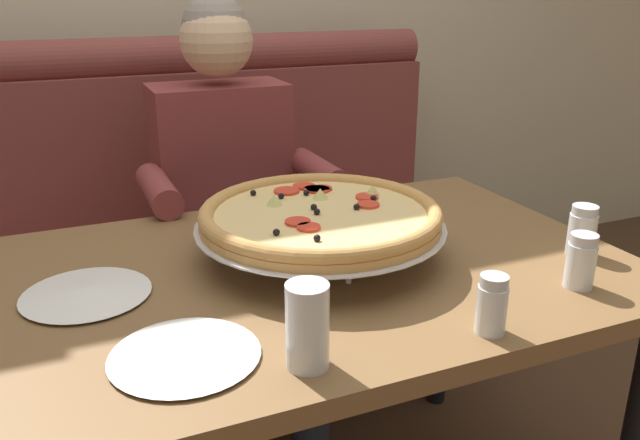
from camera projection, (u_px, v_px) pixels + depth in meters
name	position (u px, v px, depth m)	size (l,w,h in m)	color
booth_bench	(211.00, 258.00, 2.26)	(1.83, 0.78, 1.13)	brown
dining_table	(310.00, 302.00, 1.39)	(1.34, 0.88, 0.74)	brown
diner_main	(232.00, 194.00, 1.93)	(0.54, 0.64, 1.27)	#2D3342
pizza	(320.00, 216.00, 1.37)	(0.53, 0.53, 0.13)	silver
shaker_oregano	(492.00, 309.00, 1.08)	(0.05, 0.05, 0.10)	white
shaker_pepper_flakes	(580.00, 265.00, 1.25)	(0.06, 0.06, 0.11)	white
shaker_parmesan	(582.00, 234.00, 1.40)	(0.06, 0.06, 0.11)	white
plate_near_left	(86.00, 291.00, 1.22)	(0.24, 0.24, 0.02)	white
plate_near_right	(185.00, 352.00, 1.02)	(0.24, 0.24, 0.02)	white
drinking_glass	(307.00, 331.00, 0.98)	(0.07, 0.07, 0.14)	silver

